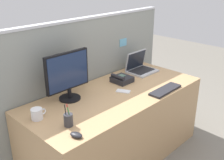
# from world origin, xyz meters

# --- Properties ---
(ground_plane) EXTENTS (10.00, 10.00, 0.00)m
(ground_plane) POSITION_xyz_m (0.00, 0.00, 0.00)
(ground_plane) COLOR slate
(desk) EXTENTS (1.85, 0.81, 0.74)m
(desk) POSITION_xyz_m (0.00, 0.00, 0.37)
(desk) COLOR tan
(desk) RESTS_ON ground_plane
(cubicle_divider) EXTENTS (2.29, 0.07, 1.41)m
(cubicle_divider) POSITION_xyz_m (0.00, 0.45, 0.71)
(cubicle_divider) COLOR gray
(cubicle_divider) RESTS_ON ground_plane
(desktop_monitor) EXTENTS (0.45, 0.20, 0.45)m
(desktop_monitor) POSITION_xyz_m (-0.39, 0.22, 0.98)
(desktop_monitor) COLOR black
(desktop_monitor) RESTS_ON desk
(laptop) EXTENTS (0.32, 0.26, 0.23)m
(laptop) POSITION_xyz_m (0.63, 0.21, 0.80)
(laptop) COLOR #B2B5BC
(laptop) RESTS_ON desk
(desk_phone) EXTENTS (0.19, 0.19, 0.09)m
(desk_phone) POSITION_xyz_m (0.24, 0.14, 0.77)
(desk_phone) COLOR #232328
(desk_phone) RESTS_ON desk
(keyboard_main) EXTENTS (0.40, 0.13, 0.02)m
(keyboard_main) POSITION_xyz_m (0.37, -0.32, 0.75)
(keyboard_main) COLOR #232328
(keyboard_main) RESTS_ON desk
(computer_mouse_right_hand) EXTENTS (0.08, 0.11, 0.03)m
(computer_mouse_right_hand) POSITION_xyz_m (-0.74, -0.31, 0.76)
(computer_mouse_right_hand) COLOR #232328
(computer_mouse_right_hand) RESTS_ON desk
(pen_cup) EXTENTS (0.07, 0.07, 0.19)m
(pen_cup) POSITION_xyz_m (-0.68, -0.15, 0.79)
(pen_cup) COLOR #333338
(pen_cup) RESTS_ON desk
(cell_phone_white_slab) EXTENTS (0.13, 0.15, 0.01)m
(cell_phone_white_slab) POSITION_xyz_m (0.07, -0.03, 0.75)
(cell_phone_white_slab) COLOR silver
(cell_phone_white_slab) RESTS_ON desk
(coffee_mug) EXTENTS (0.13, 0.09, 0.09)m
(coffee_mug) POSITION_xyz_m (-0.79, 0.11, 0.79)
(coffee_mug) COLOR white
(coffee_mug) RESTS_ON desk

